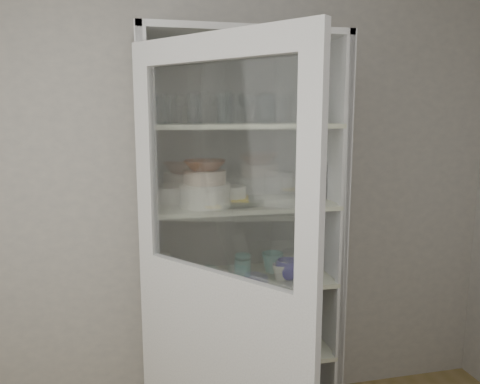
{
  "coord_description": "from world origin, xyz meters",
  "views": [
    {
      "loc": [
        -0.32,
        -1.03,
        1.71
      ],
      "look_at": [
        0.2,
        1.27,
        1.31
      ],
      "focal_mm": 35.0,
      "sensor_mm": 36.0,
      "label": 1
    }
  ],
  "objects_px": {
    "teal_jar": "(243,265)",
    "glass_platter": "(233,201)",
    "goblet_3": "(297,105)",
    "cream_bowl": "(205,177)",
    "cream_dish": "(222,343)",
    "cupboard_door": "(218,326)",
    "mug_blue": "(288,269)",
    "measuring_cups": "(233,278)",
    "plate_stack_back": "(168,194)",
    "white_ramekin": "(233,192)",
    "pantry_cabinet": "(237,258)",
    "terracotta_bowl": "(205,165)",
    "plate_stack_front": "(205,195)",
    "grey_bowl_stack": "(314,181)",
    "tin_box": "(263,340)",
    "white_canister": "(161,268)",
    "goblet_1": "(245,107)",
    "goblet_0": "(181,107)",
    "goblet_2": "(266,106)",
    "mug_white": "(281,272)",
    "yellow_trivet": "(233,199)",
    "mug_teal": "(273,262)"
  },
  "relations": [
    {
      "from": "pantry_cabinet",
      "to": "goblet_3",
      "type": "height_order",
      "value": "pantry_cabinet"
    },
    {
      "from": "white_ramekin",
      "to": "grey_bowl_stack",
      "type": "xyz_separation_m",
      "value": [
        0.45,
        0.05,
        0.03
      ]
    },
    {
      "from": "glass_platter",
      "to": "white_canister",
      "type": "xyz_separation_m",
      "value": [
        -0.37,
        0.06,
        -0.34
      ]
    },
    {
      "from": "plate_stack_front",
      "to": "mug_blue",
      "type": "xyz_separation_m",
      "value": [
        0.43,
        -0.02,
        -0.41
      ]
    },
    {
      "from": "plate_stack_back",
      "to": "plate_stack_front",
      "type": "bearing_deg",
      "value": -43.04
    },
    {
      "from": "goblet_3",
      "to": "mug_white",
      "type": "distance_m",
      "value": 0.89
    },
    {
      "from": "plate_stack_front",
      "to": "terracotta_bowl",
      "type": "distance_m",
      "value": 0.15
    },
    {
      "from": "measuring_cups",
      "to": "white_ramekin",
      "type": "bearing_deg",
      "value": 74.98
    },
    {
      "from": "goblet_3",
      "to": "white_ramekin",
      "type": "relative_size",
      "value": 1.38
    },
    {
      "from": "pantry_cabinet",
      "to": "cream_dish",
      "type": "distance_m",
      "value": 0.46
    },
    {
      "from": "goblet_1",
      "to": "glass_platter",
      "type": "bearing_deg",
      "value": -131.34
    },
    {
      "from": "cupboard_door",
      "to": "mug_blue",
      "type": "xyz_separation_m",
      "value": [
        0.46,
        0.49,
        0.04
      ]
    },
    {
      "from": "white_canister",
      "to": "plate_stack_back",
      "type": "bearing_deg",
      "value": 47.54
    },
    {
      "from": "terracotta_bowl",
      "to": "mug_teal",
      "type": "height_order",
      "value": "terracotta_bowl"
    },
    {
      "from": "measuring_cups",
      "to": "cream_dish",
      "type": "xyz_separation_m",
      "value": [
        -0.05,
        0.06,
        -0.38
      ]
    },
    {
      "from": "plate_stack_front",
      "to": "terracotta_bowl",
      "type": "xyz_separation_m",
      "value": [
        0.0,
        0.0,
        0.15
      ]
    },
    {
      "from": "cupboard_door",
      "to": "plate_stack_back",
      "type": "xyz_separation_m",
      "value": [
        -0.14,
        0.67,
        0.43
      ]
    },
    {
      "from": "plate_stack_front",
      "to": "grey_bowl_stack",
      "type": "xyz_separation_m",
      "value": [
        0.6,
        0.09,
        0.03
      ]
    },
    {
      "from": "cream_bowl",
      "to": "cream_dish",
      "type": "bearing_deg",
      "value": 33.12
    },
    {
      "from": "goblet_1",
      "to": "tin_box",
      "type": "relative_size",
      "value": 0.82
    },
    {
      "from": "teal_jar",
      "to": "tin_box",
      "type": "distance_m",
      "value": 0.44
    },
    {
      "from": "cream_bowl",
      "to": "terracotta_bowl",
      "type": "bearing_deg",
      "value": 0.0
    },
    {
      "from": "goblet_3",
      "to": "tin_box",
      "type": "relative_size",
      "value": 0.92
    },
    {
      "from": "teal_jar",
      "to": "glass_platter",
      "type": "bearing_deg",
      "value": -145.27
    },
    {
      "from": "measuring_cups",
      "to": "teal_jar",
      "type": "bearing_deg",
      "value": 50.46
    },
    {
      "from": "grey_bowl_stack",
      "to": "mug_blue",
      "type": "distance_m",
      "value": 0.49
    },
    {
      "from": "plate_stack_front",
      "to": "mug_white",
      "type": "bearing_deg",
      "value": -4.53
    },
    {
      "from": "measuring_cups",
      "to": "white_canister",
      "type": "bearing_deg",
      "value": 162.63
    },
    {
      "from": "plate_stack_back",
      "to": "teal_jar",
      "type": "bearing_deg",
      "value": -11.0
    },
    {
      "from": "goblet_3",
      "to": "glass_platter",
      "type": "bearing_deg",
      "value": -161.27
    },
    {
      "from": "goblet_1",
      "to": "mug_white",
      "type": "relative_size",
      "value": 1.88
    },
    {
      "from": "plate_stack_back",
      "to": "yellow_trivet",
      "type": "height_order",
      "value": "plate_stack_back"
    },
    {
      "from": "pantry_cabinet",
      "to": "cream_bowl",
      "type": "height_order",
      "value": "pantry_cabinet"
    },
    {
      "from": "white_canister",
      "to": "grey_bowl_stack",
      "type": "bearing_deg",
      "value": -1.12
    },
    {
      "from": "goblet_0",
      "to": "white_ramekin",
      "type": "distance_m",
      "value": 0.5
    },
    {
      "from": "tin_box",
      "to": "mug_blue",
      "type": "bearing_deg",
      "value": -34.14
    },
    {
      "from": "plate_stack_back",
      "to": "cream_dish",
      "type": "relative_size",
      "value": 0.95
    },
    {
      "from": "goblet_3",
      "to": "white_ramekin",
      "type": "xyz_separation_m",
      "value": [
        -0.38,
        -0.13,
        -0.44
      ]
    },
    {
      "from": "plate_stack_back",
      "to": "white_ramekin",
      "type": "height_order",
      "value": "white_ramekin"
    },
    {
      "from": "cupboard_door",
      "to": "white_ramekin",
      "type": "bearing_deg",
      "value": 123.78
    },
    {
      "from": "goblet_0",
      "to": "white_canister",
      "type": "xyz_separation_m",
      "value": [
        -0.12,
        -0.06,
        -0.81
      ]
    },
    {
      "from": "goblet_1",
      "to": "yellow_trivet",
      "type": "distance_m",
      "value": 0.48
    },
    {
      "from": "cream_bowl",
      "to": "white_ramekin",
      "type": "height_order",
      "value": "cream_bowl"
    },
    {
      "from": "cream_bowl",
      "to": "white_canister",
      "type": "bearing_deg",
      "value": 154.33
    },
    {
      "from": "goblet_0",
      "to": "cream_dish",
      "type": "height_order",
      "value": "goblet_0"
    },
    {
      "from": "goblet_2",
      "to": "plate_stack_back",
      "type": "height_order",
      "value": "goblet_2"
    },
    {
      "from": "terracotta_bowl",
      "to": "cream_dish",
      "type": "height_order",
      "value": "terracotta_bowl"
    },
    {
      "from": "plate_stack_front",
      "to": "measuring_cups",
      "type": "height_order",
      "value": "plate_stack_front"
    },
    {
      "from": "glass_platter",
      "to": "measuring_cups",
      "type": "distance_m",
      "value": 0.39
    },
    {
      "from": "yellow_trivet",
      "to": "white_canister",
      "type": "distance_m",
      "value": 0.52
    }
  ]
}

